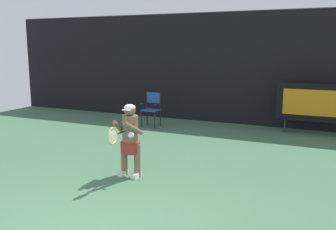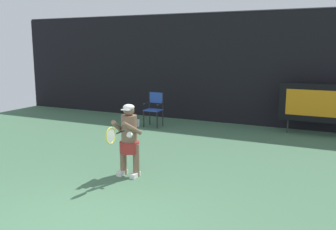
{
  "view_description": "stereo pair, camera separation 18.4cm",
  "coord_description": "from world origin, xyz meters",
  "px_view_note": "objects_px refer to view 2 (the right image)",
  "views": [
    {
      "loc": [
        2.96,
        -3.59,
        2.55
      ],
      "look_at": [
        -0.4,
        3.79,
        1.05
      ],
      "focal_mm": 40.01,
      "sensor_mm": 36.0,
      "label": 1
    },
    {
      "loc": [
        3.13,
        -3.52,
        2.55
      ],
      "look_at": [
        -0.4,
        3.79,
        1.05
      ],
      "focal_mm": 40.01,
      "sensor_mm": 36.0,
      "label": 2
    }
  ],
  "objects_px": {
    "tennis_racket": "(112,135)",
    "water_bottle": "(139,123)",
    "tennis_player": "(129,138)",
    "umpire_chair": "(154,107)",
    "scoreboard": "(319,103)"
  },
  "relations": [
    {
      "from": "scoreboard",
      "to": "water_bottle",
      "type": "xyz_separation_m",
      "value": [
        -5.28,
        -1.17,
        -0.82
      ]
    },
    {
      "from": "tennis_player",
      "to": "umpire_chair",
      "type": "bearing_deg",
      "value": 111.8
    },
    {
      "from": "umpire_chair",
      "to": "tennis_racket",
      "type": "bearing_deg",
      "value": -70.33
    },
    {
      "from": "umpire_chair",
      "to": "tennis_racket",
      "type": "xyz_separation_m",
      "value": [
        1.8,
        -5.04,
        0.36
      ]
    },
    {
      "from": "umpire_chair",
      "to": "water_bottle",
      "type": "relative_size",
      "value": 4.08
    },
    {
      "from": "scoreboard",
      "to": "tennis_player",
      "type": "relative_size",
      "value": 1.53
    },
    {
      "from": "water_bottle",
      "to": "tennis_player",
      "type": "height_order",
      "value": "tennis_player"
    },
    {
      "from": "tennis_player",
      "to": "water_bottle",
      "type": "bearing_deg",
      "value": 118.03
    },
    {
      "from": "umpire_chair",
      "to": "tennis_player",
      "type": "xyz_separation_m",
      "value": [
        1.75,
        -4.36,
        0.16
      ]
    },
    {
      "from": "tennis_racket",
      "to": "water_bottle",
      "type": "bearing_deg",
      "value": 101.05
    },
    {
      "from": "tennis_player",
      "to": "tennis_racket",
      "type": "xyz_separation_m",
      "value": [
        0.05,
        -0.67,
        0.2
      ]
    },
    {
      "from": "tennis_player",
      "to": "tennis_racket",
      "type": "relative_size",
      "value": 2.4
    },
    {
      "from": "umpire_chair",
      "to": "water_bottle",
      "type": "bearing_deg",
      "value": -148.76
    },
    {
      "from": "umpire_chair",
      "to": "tennis_racket",
      "type": "relative_size",
      "value": 1.79
    },
    {
      "from": "umpire_chair",
      "to": "water_bottle",
      "type": "height_order",
      "value": "umpire_chair"
    }
  ]
}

